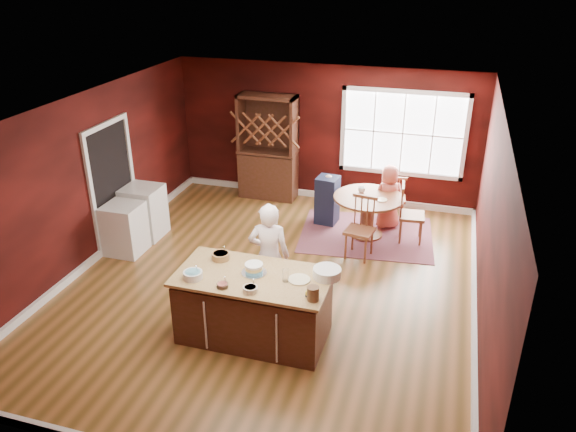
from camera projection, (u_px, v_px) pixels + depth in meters
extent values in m
plane|color=brown|center=(271.00, 284.00, 8.56)|extent=(7.00, 7.00, 0.00)
plane|color=white|center=(268.00, 110.00, 7.42)|extent=(7.00, 7.00, 0.00)
plane|color=black|center=(325.00, 134.00, 11.03)|extent=(6.00, 0.00, 6.00)
plane|color=black|center=(145.00, 356.00, 4.95)|extent=(6.00, 0.00, 6.00)
plane|color=black|center=(87.00, 181.00, 8.76)|extent=(0.00, 7.00, 7.00)
plane|color=black|center=(491.00, 230.00, 7.22)|extent=(0.00, 7.00, 7.00)
cube|color=#3C230E|center=(254.00, 309.00, 7.24)|extent=(1.87, 0.94, 0.83)
cube|color=tan|center=(253.00, 277.00, 7.03)|extent=(1.95, 1.02, 0.04)
cylinder|color=brown|center=(366.00, 234.00, 10.03)|extent=(0.57, 0.57, 0.04)
cylinder|color=brown|center=(367.00, 217.00, 9.89)|extent=(0.20, 0.20, 0.67)
cylinder|color=brown|center=(369.00, 198.00, 9.73)|extent=(1.22, 1.22, 0.04)
imported|color=white|center=(269.00, 256.00, 7.74)|extent=(0.63, 0.47, 1.58)
cylinder|color=white|center=(193.00, 275.00, 6.94)|extent=(0.24, 0.24, 0.09)
cylinder|color=brown|center=(221.00, 256.00, 7.38)|extent=(0.24, 0.24, 0.09)
cylinder|color=white|center=(223.00, 285.00, 6.76)|extent=(0.15, 0.15, 0.06)
cylinder|color=beige|center=(250.00, 289.00, 6.67)|extent=(0.18, 0.18, 0.07)
cylinder|color=white|center=(285.00, 275.00, 6.87)|extent=(0.08, 0.08, 0.17)
cylinder|color=#FFF8B1|center=(299.00, 280.00, 6.91)|extent=(0.28, 0.28, 0.02)
cylinder|color=white|center=(327.00, 273.00, 6.96)|extent=(0.35, 0.35, 0.12)
cylinder|color=brown|center=(313.00, 293.00, 6.49)|extent=(0.14, 0.14, 0.17)
cube|color=brown|center=(366.00, 235.00, 10.04)|extent=(2.48, 2.02, 0.01)
imported|color=#CB5E4E|center=(389.00, 197.00, 10.10)|extent=(0.69, 0.62, 1.19)
cylinder|color=beige|center=(382.00, 200.00, 9.57)|extent=(0.19, 0.19, 0.01)
imported|color=white|center=(362.00, 190.00, 9.86)|extent=(0.14, 0.14, 0.10)
cube|color=black|center=(268.00, 148.00, 11.19)|extent=(1.15, 0.48, 2.11)
cube|color=white|center=(125.00, 229.00, 9.31)|extent=(0.59, 0.57, 0.86)
cube|color=silver|center=(144.00, 212.00, 9.85)|extent=(0.63, 0.61, 0.92)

